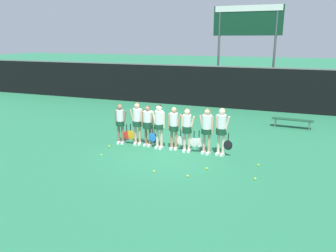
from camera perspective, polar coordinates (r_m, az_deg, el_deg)
ground_plane at (r=12.70m, az=0.12°, el=-3.96°), size 140.00×140.00×0.00m
fence_windscreen at (r=20.32m, az=8.52°, el=6.79°), size 60.00×0.08×2.56m
scoreboard at (r=21.20m, az=13.63°, el=16.26°), size 4.12×0.15×6.05m
bench_courtside at (r=16.63m, az=20.84°, el=0.92°), size 1.87×0.45×0.42m
player_0 at (r=13.21m, az=-8.30°, el=0.87°), size 0.61×0.34×1.62m
player_1 at (r=12.96m, az=-5.41°, el=1.01°), size 0.65×0.37×1.71m
player_2 at (r=12.76m, az=-3.52°, el=0.62°), size 0.67×0.40×1.63m
player_3 at (r=12.45m, az=-1.57°, el=0.61°), size 0.65×0.38×1.73m
player_4 at (r=12.35m, az=1.06°, el=0.12°), size 0.64×0.35×1.64m
player_5 at (r=12.10m, az=3.37°, el=-0.11°), size 0.65×0.36×1.66m
player_6 at (r=11.93m, az=6.77°, el=-0.20°), size 0.67×0.41×1.70m
player_7 at (r=11.86m, az=9.33°, el=-0.28°), size 0.66×0.38×1.75m
tennis_ball_0 at (r=10.19m, az=3.46°, el=-8.67°), size 0.07×0.07×0.07m
tennis_ball_1 at (r=11.43m, az=15.48°, el=-6.55°), size 0.06×0.06×0.06m
tennis_ball_2 at (r=10.80m, az=6.79°, el=-7.36°), size 0.07×0.07×0.07m
tennis_ball_3 at (r=12.17m, az=-11.52°, el=-4.97°), size 0.07×0.07×0.07m
tennis_ball_4 at (r=13.06m, az=-10.20°, el=-3.50°), size 0.07×0.07×0.07m
tennis_ball_5 at (r=10.32m, az=14.93°, el=-8.88°), size 0.07×0.07×0.07m
tennis_ball_6 at (r=10.52m, az=-2.45°, el=-7.89°), size 0.06×0.06×0.06m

